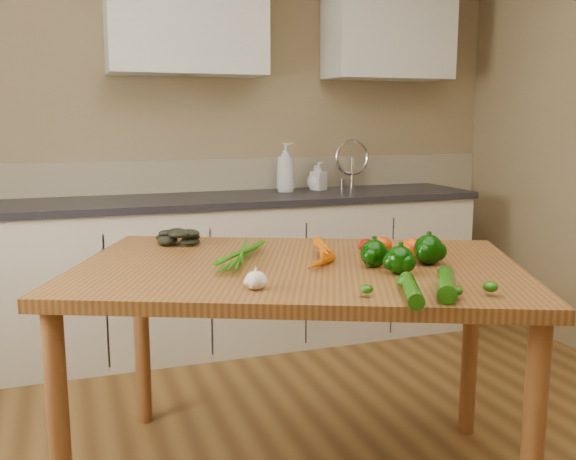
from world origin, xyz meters
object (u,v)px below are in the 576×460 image
Objects in this scene: soap_bottle_b at (319,176)px; soap_bottle_a at (286,167)px; carrot_bunch at (297,251)px; pepper_c at (400,260)px; pepper_a at (374,254)px; tomato_b at (382,245)px; pepper_b at (428,250)px; soap_bottle_c at (316,178)px; leafy_greens at (175,232)px; tomato_c at (413,248)px; zucchini_a at (446,284)px; garlic_bulb at (256,280)px; table at (298,290)px; tomato_a at (367,246)px; zucchini_b at (411,290)px.

soap_bottle_a is at bearing 67.21° from soap_bottle_b.
carrot_bunch is 0.39m from pepper_c.
tomato_b is at bearing 54.89° from pepper_a.
soap_bottle_c is at bearing 80.48° from pepper_b.
leafy_greens is at bearing 140.80° from pepper_b.
pepper_b is at bearing -91.28° from tomato_c.
carrot_bunch is at bearing -178.50° from tomato_b.
pepper_c is 0.26m from zucchini_a.
garlic_bulb is at bearing -151.17° from tomato_b.
soap_bottle_a is 3.20× the size of pepper_a.
tomato_b is 0.57m from zucchini_a.
garlic_bulb is 0.64× the size of pepper_b.
tomato_a is (0.31, 0.08, 0.12)m from table.
pepper_b is 0.39m from zucchini_a.
leafy_greens is 1.03m from pepper_b.
tomato_b is at bearing 138.00° from soap_bottle_b.
carrot_bunch reaches higher than zucchini_b.
soap_bottle_b is at bearing -33.49° from soap_bottle_c.
zucchini_a is at bearing -24.19° from garlic_bulb.
zucchini_a is at bearing -92.83° from tomato_a.
soap_bottle_c is 1.70m from tomato_b.
soap_bottle_a reaches higher than garlic_bulb.
zucchini_a is (0.01, -0.26, -0.02)m from pepper_c.
leafy_greens is at bearing 130.02° from pepper_c.
soap_bottle_c is 0.70× the size of leafy_greens.
garlic_bulb is 0.83× the size of tomato_c.
pepper_c reaches higher than zucchini_b.
zucchini_a is (-0.08, -0.57, -0.01)m from tomato_b.
pepper_b reaches higher than garlic_bulb.
tomato_c is (-0.31, -1.74, -0.10)m from soap_bottle_c.
tomato_c is at bearing 71.18° from zucchini_a.
leafy_greens is 3.52× the size of tomato_a.
zucchini_a is 0.12m from zucchini_b.
tomato_a is (-0.13, 0.23, -0.02)m from pepper_b.
pepper_b reaches higher than tomato_b.
soap_bottle_c is 1.49× the size of pepper_b.
soap_bottle_b is 1.64m from leafy_greens.
soap_bottle_a is at bearing 87.00° from tomato_c.
pepper_a is at bearing -156.96° from tomato_c.
tomato_c is at bearing 168.58° from soap_bottle_a.
soap_bottle_a is 1.72m from tomato_c.
tomato_b is 0.28× the size of zucchini_b.
carrot_bunch is at bearing -50.71° from leafy_greens.
soap_bottle_b reaches higher than tomato_a.
soap_bottle_b reaches higher than zucchini_b.
carrot_bunch is at bearing -89.54° from soap_bottle_c.
pepper_c reaches higher than tomato_b.
carrot_bunch reaches higher than table.
soap_bottle_b is at bearing 46.86° from leafy_greens.
leafy_greens is 3.36× the size of garlic_bulb.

